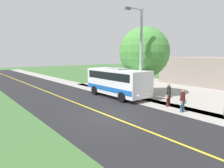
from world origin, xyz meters
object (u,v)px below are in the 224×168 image
shuttle_bus_front (117,81)px  pedestrian_waiting (169,94)px  tree_curbside (144,52)px  street_light_pole (140,51)px  pedestrian_with_bags (183,100)px

shuttle_bus_front → pedestrian_waiting: bearing=97.8°
shuttle_bus_front → tree_curbside: bearing=164.6°
shuttle_bus_front → pedestrian_waiting: (-0.75, 5.52, -0.56)m
shuttle_bus_front → street_light_pole: street_light_pole is taller
pedestrian_waiting → tree_curbside: (-2.08, -4.74, 3.35)m
pedestrian_with_bags → street_light_pole: (-0.12, -4.48, 3.55)m
pedestrian_with_bags → pedestrian_waiting: 1.74m
street_light_pole → pedestrian_with_bags: bearing=88.5°
shuttle_bus_front → pedestrian_with_bags: size_ratio=4.38×
shuttle_bus_front → pedestrian_waiting: 5.60m
street_light_pole → tree_curbside: 3.16m
pedestrian_with_bags → tree_curbside: (-2.64, -6.38, 3.47)m
tree_curbside → street_light_pole: bearing=37.0°
shuttle_bus_front → pedestrian_waiting: shuttle_bus_front is taller
shuttle_bus_front → street_light_pole: size_ratio=0.89×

